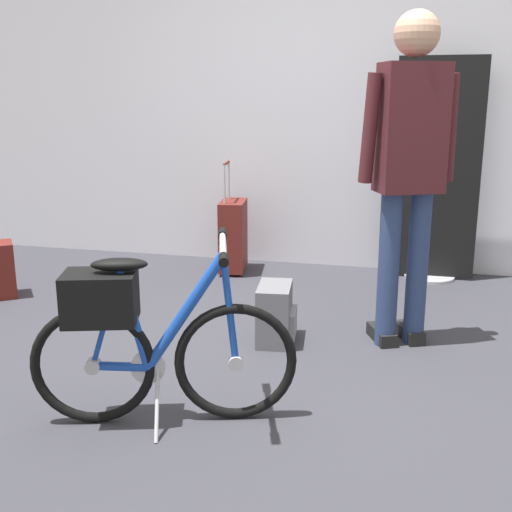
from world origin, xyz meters
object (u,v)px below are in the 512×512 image
(folding_bike_foreground, at_px, (145,336))
(backpack_on_floor, at_px, (275,314))
(rolling_suitcase, at_px, (233,235))
(visitor_near_wall, at_px, (409,161))
(floor_banner_stand, at_px, (436,183))

(folding_bike_foreground, xyz_separation_m, backpack_on_floor, (0.32, 0.97, -0.21))
(folding_bike_foreground, xyz_separation_m, rolling_suitcase, (-0.29, 2.29, -0.09))
(backpack_on_floor, bearing_deg, folding_bike_foreground, -108.24)
(rolling_suitcase, bearing_deg, backpack_on_floor, -64.96)
(backpack_on_floor, bearing_deg, visitor_near_wall, 11.93)
(floor_banner_stand, xyz_separation_m, rolling_suitcase, (-1.45, -0.17, -0.41))
(folding_bike_foreground, bearing_deg, floor_banner_stand, 64.79)
(floor_banner_stand, distance_m, rolling_suitcase, 1.52)
(folding_bike_foreground, bearing_deg, rolling_suitcase, 97.27)
(floor_banner_stand, height_order, rolling_suitcase, floor_banner_stand)
(visitor_near_wall, height_order, backpack_on_floor, visitor_near_wall)
(rolling_suitcase, bearing_deg, folding_bike_foreground, -82.73)
(folding_bike_foreground, distance_m, rolling_suitcase, 2.31)
(visitor_near_wall, bearing_deg, folding_bike_foreground, -131.20)
(rolling_suitcase, height_order, backpack_on_floor, rolling_suitcase)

